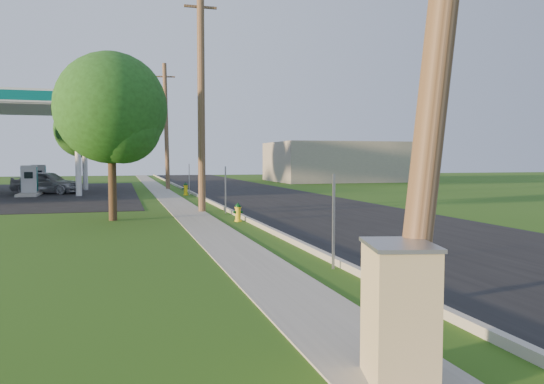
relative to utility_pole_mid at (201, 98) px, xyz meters
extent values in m
plane|color=#274C13|center=(0.60, -17.00, -4.95)|extent=(140.00, 140.00, 0.00)
cube|color=black|center=(5.10, -7.00, -4.94)|extent=(8.00, 120.00, 0.02)
cube|color=#A4A196|center=(1.10, -7.00, -4.88)|extent=(0.15, 120.00, 0.15)
cube|color=gray|center=(-0.65, -7.00, -4.94)|extent=(1.50, 120.00, 0.03)
cylinder|color=brown|center=(0.00, 0.00, -0.05)|extent=(0.32, 0.32, 9.80)
cube|color=brown|center=(0.00, 0.00, 3.85)|extent=(1.40, 0.10, 0.10)
cylinder|color=brown|center=(0.00, 18.00, -0.20)|extent=(0.49, 0.32, 9.50)
cube|color=brown|center=(0.00, 18.00, 3.55)|extent=(1.40, 0.10, 0.12)
cube|color=gray|center=(0.85, -12.80, -3.95)|extent=(0.05, 0.04, 2.00)
cube|color=gray|center=(0.85, -1.00, -3.95)|extent=(0.05, 0.04, 2.00)
cube|color=gray|center=(0.85, 11.20, -3.95)|extent=(0.05, 0.04, 2.00)
cylinder|color=silver|center=(-5.90, 11.70, -2.20)|extent=(0.36, 0.36, 5.50)
cylinder|color=silver|center=(-5.90, 18.30, -2.20)|extent=(0.36, 0.36, 5.50)
cube|color=#A4A196|center=(-8.90, 13.00, -4.86)|extent=(1.20, 3.20, 0.18)
cube|color=#9EA0A3|center=(-8.90, 13.00, -3.90)|extent=(0.90, 0.50, 1.70)
cube|color=#04605E|center=(-8.90, 13.00, -3.90)|extent=(0.94, 0.40, 1.50)
cube|color=black|center=(-8.90, 12.73, -3.65)|extent=(0.50, 0.02, 0.40)
cube|color=#A4A196|center=(-8.90, 17.00, -4.86)|extent=(1.20, 3.20, 0.18)
cube|color=#9EA0A3|center=(-8.90, 17.00, -3.90)|extent=(0.90, 0.50, 1.70)
cube|color=#04605E|center=(-8.90, 17.00, -3.90)|extent=(0.94, 0.40, 1.50)
cube|color=black|center=(-8.90, 16.73, -3.65)|extent=(0.50, 0.02, 0.40)
cylinder|color=gray|center=(-3.90, 5.50, -2.45)|extent=(0.24, 0.24, 5.00)
cube|color=silver|center=(-3.90, 5.50, 0.85)|extent=(0.30, 2.00, 2.00)
cube|color=#04605E|center=(-3.90, 5.50, 1.65)|extent=(0.34, 2.04, 0.50)
cube|color=gray|center=(18.60, 28.00, -2.95)|extent=(14.00, 10.00, 4.00)
cylinder|color=#352418|center=(-3.71, -2.34, -3.34)|extent=(0.30, 0.30, 3.23)
sphere|color=#1E4616|center=(-3.71, -2.34, -0.75)|extent=(4.14, 4.14, 4.14)
sphere|color=#1E4616|center=(-3.31, -2.64, -1.40)|extent=(2.84, 2.84, 2.84)
cylinder|color=#352418|center=(-6.26, 23.25, -3.13)|extent=(0.30, 0.30, 3.65)
sphere|color=#1E4616|center=(-6.26, 23.25, -0.21)|extent=(4.67, 4.67, 4.67)
sphere|color=#1E4616|center=(-5.86, 22.95, -0.94)|extent=(3.21, 3.21, 3.21)
cylinder|color=#EDCA01|center=(0.73, -15.79, -4.93)|extent=(0.25, 0.25, 0.05)
cylinder|color=#EDCA01|center=(0.73, -15.79, -4.68)|extent=(0.20, 0.20, 0.54)
cylinder|color=#EDCA01|center=(0.73, -15.79, -4.45)|extent=(0.25, 0.25, 0.04)
sphere|color=#0D371A|center=(0.73, -15.79, -4.41)|extent=(0.21, 0.21, 0.21)
cylinder|color=#0D371A|center=(0.73, -15.79, -4.30)|extent=(0.05, 0.05, 0.05)
cylinder|color=#0D371A|center=(0.68, -15.90, -4.61)|extent=(0.13, 0.14, 0.10)
cylinder|color=#0D371A|center=(0.61, -15.74, -4.61)|extent=(0.11, 0.11, 0.08)
cylinder|color=#0D371A|center=(0.84, -15.84, -4.61)|extent=(0.11, 0.11, 0.08)
cylinder|color=yellow|center=(0.74, -3.97, -4.93)|extent=(0.26, 0.26, 0.06)
cylinder|color=yellow|center=(0.74, -3.97, -4.68)|extent=(0.20, 0.20, 0.56)
cylinder|color=yellow|center=(0.74, -3.97, -4.43)|extent=(0.26, 0.26, 0.04)
sphere|color=#073810|center=(0.74, -3.97, -4.40)|extent=(0.21, 0.21, 0.21)
cylinder|color=#073810|center=(0.74, -3.97, -4.29)|extent=(0.05, 0.05, 0.06)
cylinder|color=#073810|center=(0.75, -4.10, -4.60)|extent=(0.11, 0.12, 0.10)
cylinder|color=#073810|center=(0.61, -3.98, -4.60)|extent=(0.10, 0.09, 0.08)
cylinder|color=#073810|center=(0.87, -3.96, -4.60)|extent=(0.10, 0.09, 0.08)
cylinder|color=yellow|center=(0.56, 10.69, -4.92)|extent=(0.31, 0.31, 0.07)
cylinder|color=yellow|center=(0.56, 10.69, -4.62)|extent=(0.24, 0.24, 0.66)
cylinder|color=yellow|center=(0.56, 10.69, -4.34)|extent=(0.31, 0.31, 0.04)
sphere|color=#0C3615|center=(0.56, 10.69, -4.29)|extent=(0.25, 0.25, 0.25)
cylinder|color=#0C3615|center=(0.56, 10.69, -4.16)|extent=(0.06, 0.06, 0.07)
cylinder|color=#0C3615|center=(0.54, 10.54, -4.53)|extent=(0.13, 0.14, 0.12)
cylinder|color=#0C3615|center=(0.41, 10.71, -4.53)|extent=(0.12, 0.11, 0.10)
cylinder|color=#0C3615|center=(0.71, 10.68, -4.53)|extent=(0.12, 0.11, 0.10)
cube|color=tan|center=(-0.73, -18.30, -4.24)|extent=(0.79, 0.94, 1.43)
cube|color=gray|center=(-0.73, -18.30, -3.50)|extent=(0.84, 0.99, 0.04)
imported|color=#A3A6AA|center=(-8.11, 14.71, -4.19)|extent=(4.84, 3.50, 1.53)
camera|label=1|loc=(-3.43, -23.03, -2.64)|focal=35.00mm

